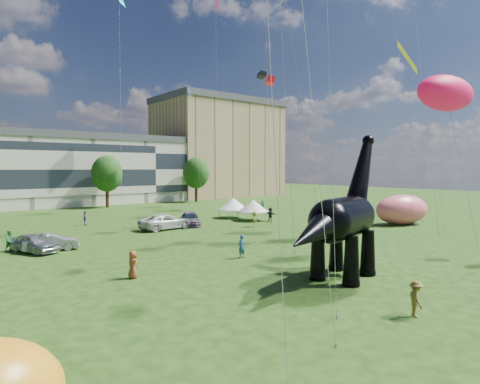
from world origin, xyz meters
TOP-DOWN VIEW (x-y plane):
  - ground at (0.00, 0.00)m, footprint 220.00×220.00m
  - apartment_block at (40.00, 65.00)m, footprint 28.00×18.00m
  - tree_mid_right at (8.00, 53.00)m, footprint 5.20×5.20m
  - tree_far_right at (26.00, 53.00)m, footprint 5.20×5.20m
  - dinosaur_sculpture at (2.65, 0.13)m, footprint 11.44×4.66m
  - car_silver at (-10.11, 20.25)m, footprint 3.41×4.85m
  - car_grey at (-8.92, 20.07)m, footprint 4.44×2.26m
  - car_white at (3.99, 24.67)m, footprint 6.19×3.37m
  - car_dark at (7.74, 25.55)m, footprint 3.91×5.45m
  - gazebo_near at (16.33, 24.23)m, footprint 4.82×4.82m
  - gazebo_far at (15.99, 27.96)m, footprint 4.55×4.55m
  - inflatable_pink at (27.78, 10.26)m, footprint 7.92×5.58m
  - visitors at (0.66, 16.97)m, footprint 52.76×40.46m

SIDE VIEW (x-z plane):
  - ground at x=0.00m, z-range 0.00..0.00m
  - car_grey at x=-8.92m, z-range 0.00..1.40m
  - car_dark at x=7.74m, z-range 0.00..1.47m
  - car_silver at x=-10.11m, z-range 0.00..1.53m
  - car_white at x=3.99m, z-range 0.00..1.65m
  - visitors at x=0.66m, z-range -0.04..1.75m
  - inflatable_pink at x=27.78m, z-range 0.00..3.59m
  - gazebo_near at x=16.33m, z-range 0.55..3.26m
  - gazebo_far at x=15.99m, z-range 0.55..3.27m
  - dinosaur_sculpture at x=2.65m, z-range -1.15..8.23m
  - tree_mid_right at x=8.00m, z-range 1.57..11.01m
  - tree_far_right at x=26.00m, z-range 1.57..11.01m
  - apartment_block at x=40.00m, z-range 0.00..22.00m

